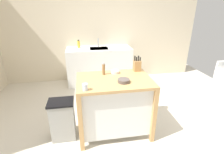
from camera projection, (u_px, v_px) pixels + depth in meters
ground_plane at (118, 127)px, 2.87m from camera, size 6.05×6.05×0.00m
wall_back at (102, 30)px, 4.39m from camera, size 5.05×0.10×2.60m
kitchen_island at (114, 103)px, 2.62m from camera, size 1.08×0.74×0.90m
knife_block at (137, 66)px, 2.74m from camera, size 0.11×0.09×0.25m
bowl_ceramic_small at (115, 72)px, 2.67m from camera, size 0.13×0.13×0.04m
bowl_stoneware_deep at (124, 81)px, 2.35m from camera, size 0.17×0.17×0.05m
drinking_cup at (85, 87)px, 2.12m from camera, size 0.07×0.07×0.09m
pepper_grinder at (104, 69)px, 2.60m from camera, size 0.04×0.04×0.19m
trash_bin at (63, 120)px, 2.54m from camera, size 0.36×0.28×0.63m
sink_counter at (99, 66)px, 4.38m from camera, size 1.59×0.60×0.92m
sink_faucet at (98, 43)px, 4.29m from camera, size 0.02×0.02×0.22m
bottle_dish_soap at (79, 44)px, 4.20m from camera, size 0.07×0.07×0.19m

